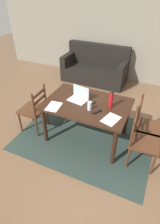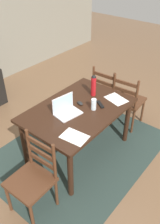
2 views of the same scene
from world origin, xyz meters
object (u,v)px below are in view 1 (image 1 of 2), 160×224
dining_table (87,108)px  chair_right_far (146,126)px  drinking_glass (89,106)px  chair_left_near (34,110)px  water_bottle (111,99)px  chair_right_near (142,141)px  laptop (79,96)px  computer_mouse (93,102)px  tv_remote (97,112)px  couch (95,69)px

dining_table → chair_right_far: bearing=10.9°
drinking_glass → chair_right_far: bearing=21.9°
chair_left_near → water_bottle: size_ratio=3.05×
chair_right_near → laptop: size_ratio=2.69×
chair_left_near → computer_mouse: bearing=12.3°
chair_right_far → dining_table: bearing=-169.1°
dining_table → water_bottle: size_ratio=4.63×
dining_table → tv_remote: bearing=-35.5°
drinking_glass → couch: bearing=108.4°
chair_left_near → drinking_glass: 1.18m
chair_right_far → tv_remote: chair_right_far is taller
chair_left_near → tv_remote: (1.26, 0.02, 0.31)m
drinking_glass → computer_mouse: (-0.02, 0.21, -0.06)m
dining_table → couch: bearing=107.2°
laptop → chair_right_near: bearing=-12.2°
couch → tv_remote: couch is taller
drinking_glass → computer_mouse: bearing=95.3°
dining_table → chair_left_near: bearing=-169.1°
drinking_glass → computer_mouse: drinking_glass is taller
chair_right_near → water_bottle: (-0.62, 0.25, 0.47)m
chair_right_far → drinking_glass: (-0.90, -0.36, 0.38)m
chair_left_near → chair_right_near: (2.02, -0.00, 0.00)m
chair_left_near → chair_right_near: bearing=-0.1°
computer_mouse → laptop: bearing=-169.2°
dining_table → chair_right_near: bearing=-11.1°
chair_right_near → water_bottle: 0.81m
chair_right_far → tv_remote: size_ratio=5.59×
chair_right_far → water_bottle: (-0.62, -0.14, 0.47)m
chair_right_near → drinking_glass: 0.98m
water_bottle → laptop: bearing=179.2°
dining_table → water_bottle: 0.47m
chair_left_near → chair_right_far: bearing=10.9°
water_bottle → dining_table: bearing=-172.8°
chair_right_far → laptop: size_ratio=2.69×
couch → drinking_glass: couch is taller
computer_mouse → dining_table: bearing=-140.0°
chair_right_near → tv_remote: 0.82m
laptop → dining_table: bearing=-18.3°
dining_table → couch: couch is taller
laptop → computer_mouse: (0.27, -0.01, -0.04)m
chair_left_near → couch: size_ratio=0.53×
couch → water_bottle: size_ratio=5.78×
chair_right_far → water_bottle: 0.79m
chair_right_near → drinking_glass: chair_right_near is taller
drinking_glass → water_bottle: bearing=37.5°
chair_right_far → chair_left_near: same height
laptop → water_bottle: 0.58m
water_bottle → chair_right_near: bearing=-22.0°
chair_right_near → couch: size_ratio=0.53×
dining_table → computer_mouse: computer_mouse is taller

